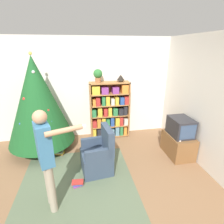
# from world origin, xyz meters

# --- Properties ---
(ground_plane) EXTENTS (14.00, 14.00, 0.00)m
(ground_plane) POSITION_xyz_m (0.00, 0.00, 0.00)
(ground_plane) COLOR #846042
(wall_back) EXTENTS (8.00, 0.10, 2.60)m
(wall_back) POSITION_xyz_m (0.00, 2.08, 1.30)
(wall_back) COLOR silver
(wall_back) RESTS_ON ground_plane
(wall_right) EXTENTS (0.10, 8.00, 2.60)m
(wall_right) POSITION_xyz_m (2.36, 0.00, 1.30)
(wall_right) COLOR silver
(wall_right) RESTS_ON ground_plane
(area_rug) EXTENTS (2.03, 2.16, 0.01)m
(area_rug) POSITION_xyz_m (-0.21, 0.07, 0.00)
(area_rug) COLOR #56664C
(area_rug) RESTS_ON ground_plane
(bookshelf) EXTENTS (1.03, 0.32, 1.51)m
(bookshelf) POSITION_xyz_m (0.68, 1.84, 0.73)
(bookshelf) COLOR #A8703D
(bookshelf) RESTS_ON ground_plane
(tv_stand) EXTENTS (0.49, 0.74, 0.50)m
(tv_stand) POSITION_xyz_m (2.05, 0.65, 0.25)
(tv_stand) COLOR brown
(tv_stand) RESTS_ON ground_plane
(television) EXTENTS (0.43, 0.55, 0.40)m
(television) POSITION_xyz_m (2.05, 0.65, 0.70)
(television) COLOR #28282D
(television) RESTS_ON tv_stand
(game_remote) EXTENTS (0.04, 0.12, 0.02)m
(game_remote) POSITION_xyz_m (1.90, 0.43, 0.51)
(game_remote) COLOR white
(game_remote) RESTS_ON tv_stand
(christmas_tree) EXTENTS (1.50, 1.50, 2.25)m
(christmas_tree) POSITION_xyz_m (-1.02, 1.50, 1.20)
(christmas_tree) COLOR #4C3323
(christmas_tree) RESTS_ON ground_plane
(armchair) EXTENTS (0.63, 0.63, 0.92)m
(armchair) POSITION_xyz_m (0.21, 0.43, 0.32)
(armchair) COLOR #334256
(armchair) RESTS_ON ground_plane
(standing_person) EXTENTS (0.72, 0.44, 1.59)m
(standing_person) POSITION_xyz_m (-0.58, -0.29, 0.94)
(standing_person) COLOR #9E937F
(standing_person) RESTS_ON ground_plane
(potted_plant) EXTENTS (0.22, 0.22, 0.33)m
(potted_plant) POSITION_xyz_m (0.39, 1.85, 1.70)
(potted_plant) COLOR #935B38
(potted_plant) RESTS_ON bookshelf
(table_lamp) EXTENTS (0.20, 0.20, 0.18)m
(table_lamp) POSITION_xyz_m (0.97, 1.85, 1.61)
(table_lamp) COLOR #473828
(table_lamp) RESTS_ON bookshelf
(book_pile_near_tree) EXTENTS (0.23, 0.19, 0.07)m
(book_pile_near_tree) POSITION_xyz_m (-0.62, 1.15, 0.03)
(book_pile_near_tree) COLOR #B22D28
(book_pile_near_tree) RESTS_ON ground_plane
(book_pile_by_chair) EXTENTS (0.21, 0.16, 0.08)m
(book_pile_by_chair) POSITION_xyz_m (-0.21, 0.08, 0.04)
(book_pile_by_chair) COLOR #843889
(book_pile_by_chair) RESTS_ON ground_plane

